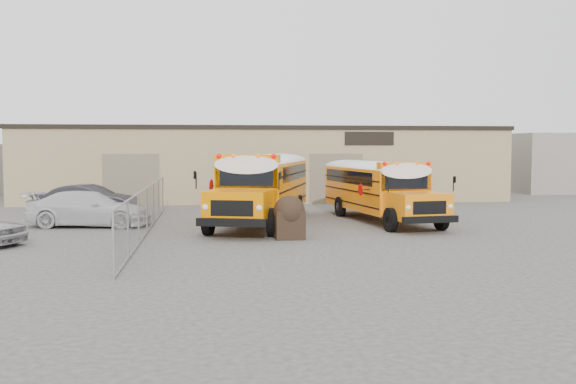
{
  "coord_description": "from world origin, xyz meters",
  "views": [
    {
      "loc": [
        -3.59,
        -22.59,
        3.37
      ],
      "look_at": [
        -0.45,
        2.6,
        1.6
      ],
      "focal_mm": 40.0,
      "sensor_mm": 36.0,
      "label": 1
    }
  ],
  "objects": [
    {
      "name": "school_bus_left",
      "position": [
        0.66,
        12.15,
        1.81
      ],
      "size": [
        5.48,
        10.98,
        3.13
      ],
      "color": "orange",
      "rests_on": "ground"
    },
    {
      "name": "car_dark",
      "position": [
        -9.4,
        9.76,
        0.77
      ],
      "size": [
        4.92,
        2.77,
        1.53
      ],
      "primitive_type": "imported",
      "rotation": [
        0.0,
        0.0,
        1.31
      ],
      "color": "black",
      "rests_on": "ground"
    },
    {
      "name": "chainlink_fence",
      "position": [
        -6.0,
        3.0,
        0.9
      ],
      "size": [
        0.07,
        18.07,
        1.81
      ],
      "color": "gray",
      "rests_on": "ground"
    },
    {
      "name": "ground",
      "position": [
        0.0,
        0.0,
        0.0
      ],
      "size": [
        120.0,
        120.0,
        0.0
      ],
      "primitive_type": "plane",
      "color": "#3D3B38",
      "rests_on": "ground"
    },
    {
      "name": "distant_building_right",
      "position": [
        24.0,
        24.0,
        2.2
      ],
      "size": [
        10.0,
        8.0,
        4.4
      ],
      "primitive_type": "cube",
      "color": "gray",
      "rests_on": "ground"
    },
    {
      "name": "warehouse",
      "position": [
        -0.0,
        19.99,
        2.37
      ],
      "size": [
        30.2,
        10.2,
        4.67
      ],
      "color": "#9B855F",
      "rests_on": "ground"
    },
    {
      "name": "tarp_bundle",
      "position": [
        -0.64,
        0.71,
        0.82
      ],
      "size": [
        1.18,
        1.18,
        1.61
      ],
      "color": "black",
      "rests_on": "ground"
    },
    {
      "name": "school_bus_right",
      "position": [
        3.37,
        11.86,
        1.61
      ],
      "size": [
        3.61,
        9.76,
        2.79
      ],
      "color": "orange",
      "rests_on": "ground"
    },
    {
      "name": "car_white",
      "position": [
        -8.65,
        5.44,
        0.75
      ],
      "size": [
        5.43,
        2.82,
        1.5
      ],
      "primitive_type": "imported",
      "rotation": [
        0.0,
        0.0,
        1.43
      ],
      "color": "silver",
      "rests_on": "ground"
    }
  ]
}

